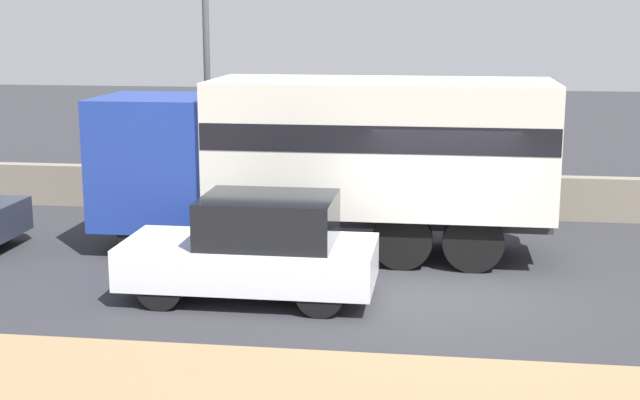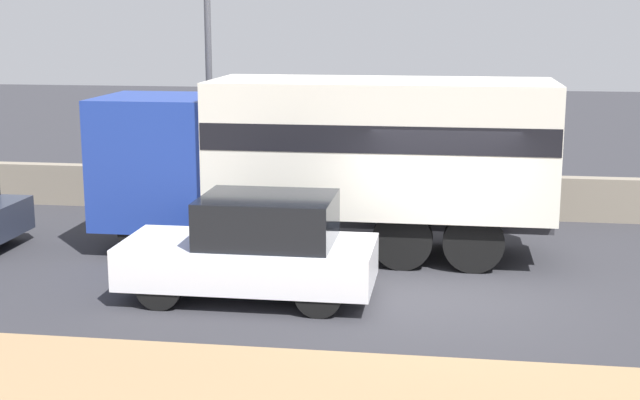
% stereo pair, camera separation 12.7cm
% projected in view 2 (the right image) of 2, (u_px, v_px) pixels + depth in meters
% --- Properties ---
extents(ground_plane, '(80.00, 80.00, 0.00)m').
position_uv_depth(ground_plane, '(441.00, 295.00, 14.21)').
color(ground_plane, '#2D2D33').
extents(stone_wall_backdrop, '(60.00, 0.35, 0.95)m').
position_uv_depth(stone_wall_backdrop, '(445.00, 195.00, 19.65)').
color(stone_wall_backdrop, gray).
rests_on(stone_wall_backdrop, ground_plane).
extents(street_lamp, '(0.56, 0.28, 5.97)m').
position_uv_depth(street_lamp, '(208.00, 56.00, 18.84)').
color(street_lamp, '#4C4C51').
rests_on(street_lamp, ground_plane).
extents(box_truck, '(8.37, 2.46, 3.23)m').
position_uv_depth(box_truck, '(334.00, 151.00, 16.37)').
color(box_truck, navy).
rests_on(box_truck, ground_plane).
extents(car_hatchback, '(3.94, 1.72, 1.65)m').
position_uv_depth(car_hatchback, '(255.00, 249.00, 13.88)').
color(car_hatchback, silver).
rests_on(car_hatchback, ground_plane).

